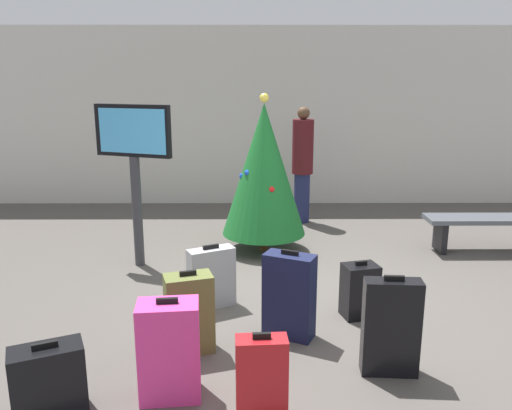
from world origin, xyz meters
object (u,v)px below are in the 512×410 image
object	(u,v)px
suitcase_0	(189,313)
suitcase_1	(391,327)
suitcase_6	(262,379)
suitcase_7	(360,291)
suitcase_4	(49,381)
flight_info_kiosk	(134,153)
suitcase_2	(212,278)
waiting_bench	(486,225)
traveller_0	(303,162)
holiday_tree	(264,170)
suitcase_3	(289,296)
suitcase_5	(169,351)

from	to	relation	value
suitcase_0	suitcase_1	world-z (taller)	suitcase_1
suitcase_6	suitcase_7	bearing A→B (deg)	58.16
suitcase_1	suitcase_4	size ratio (longest dim) A/B	1.50
flight_info_kiosk	suitcase_1	distance (m)	3.66
suitcase_2	waiting_bench	bearing A→B (deg)	25.94
traveller_0	suitcase_1	size ratio (longest dim) A/B	2.24
holiday_tree	flight_info_kiosk	bearing A→B (deg)	-160.36
flight_info_kiosk	suitcase_2	distance (m)	1.93
suitcase_2	suitcase_3	size ratio (longest dim) A/B	0.81
traveller_0	suitcase_2	xyz separation A→B (m)	(-1.21, -3.22, -0.67)
holiday_tree	flight_info_kiosk	distance (m)	1.69
suitcase_0	suitcase_2	size ratio (longest dim) A/B	1.10
traveller_0	suitcase_3	size ratio (longest dim) A/B	2.26
suitcase_0	suitcase_5	size ratio (longest dim) A/B	0.93
waiting_bench	suitcase_5	world-z (taller)	suitcase_5
holiday_tree	suitcase_1	distance (m)	3.25
holiday_tree	suitcase_3	world-z (taller)	holiday_tree
suitcase_2	suitcase_7	distance (m)	1.49
holiday_tree	traveller_0	bearing A→B (deg)	65.75
traveller_0	suitcase_4	world-z (taller)	traveller_0
suitcase_2	suitcase_7	size ratio (longest dim) A/B	1.16
holiday_tree	waiting_bench	bearing A→B (deg)	-1.05
flight_info_kiosk	suitcase_0	size ratio (longest dim) A/B	2.72
holiday_tree	suitcase_4	size ratio (longest dim) A/B	3.81
holiday_tree	suitcase_1	xyz separation A→B (m)	(0.94, -3.03, -0.72)
suitcase_5	suitcase_2	bearing A→B (deg)	83.23
suitcase_0	suitcase_7	world-z (taller)	suitcase_0
holiday_tree	waiting_bench	world-z (taller)	holiday_tree
waiting_bench	suitcase_4	bearing A→B (deg)	-142.55
traveller_0	suitcase_2	world-z (taller)	traveller_0
flight_info_kiosk	suitcase_7	world-z (taller)	flight_info_kiosk
suitcase_0	flight_info_kiosk	bearing A→B (deg)	112.62
waiting_bench	suitcase_1	world-z (taller)	suitcase_1
traveller_0	suitcase_3	xyz separation A→B (m)	(-0.47, -3.84, -0.59)
traveller_0	suitcase_0	xyz separation A→B (m)	(-1.33, -4.11, -0.63)
traveller_0	suitcase_4	distance (m)	5.48
suitcase_6	suitcase_7	xyz separation A→B (m)	(0.99, 1.59, -0.04)
suitcase_6	suitcase_7	world-z (taller)	suitcase_6
suitcase_4	suitcase_6	xyz separation A→B (m)	(1.47, -0.07, 0.05)
suitcase_5	suitcase_1	bearing A→B (deg)	10.37
suitcase_3	suitcase_4	xyz separation A→B (m)	(-1.74, -1.12, -0.13)
suitcase_3	suitcase_4	world-z (taller)	suitcase_3
holiday_tree	waiting_bench	size ratio (longest dim) A/B	1.30
traveller_0	suitcase_5	distance (m)	5.00
suitcase_2	suitcase_5	size ratio (longest dim) A/B	0.85
suitcase_1	suitcase_5	world-z (taller)	suitcase_1
flight_info_kiosk	suitcase_4	bearing A→B (deg)	-89.82
suitcase_0	suitcase_4	world-z (taller)	suitcase_0
traveller_0	suitcase_5	bearing A→B (deg)	-106.33
flight_info_kiosk	suitcase_3	distance (m)	2.75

